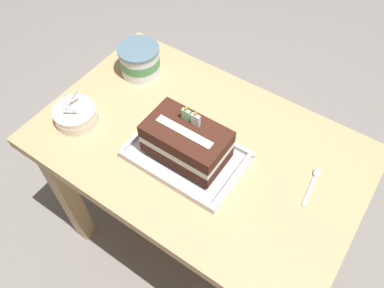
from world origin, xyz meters
The scene contains 7 objects.
ground_plane centered at (0.00, 0.00, 0.00)m, with size 8.00×8.00×0.00m, color gray.
dining_table centered at (0.00, 0.00, 0.57)m, with size 0.95×0.61×0.69m.
foil_tray centered at (0.00, -0.06, 0.70)m, with size 0.32×0.22×0.02m.
birthday_cake centered at (0.00, -0.06, 0.77)m, with size 0.22×0.13×0.15m.
bowl_stack centered at (-0.36, -0.13, 0.72)m, with size 0.13×0.13×0.10m.
ice_cream_tub centered at (-0.33, 0.14, 0.74)m, with size 0.14×0.14×0.10m.
serving_spoon_near_tray centered at (0.33, 0.08, 0.70)m, with size 0.03×0.13×0.01m.
Camera 1 is at (0.36, -0.56, 1.59)m, focal length 35.84 mm.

